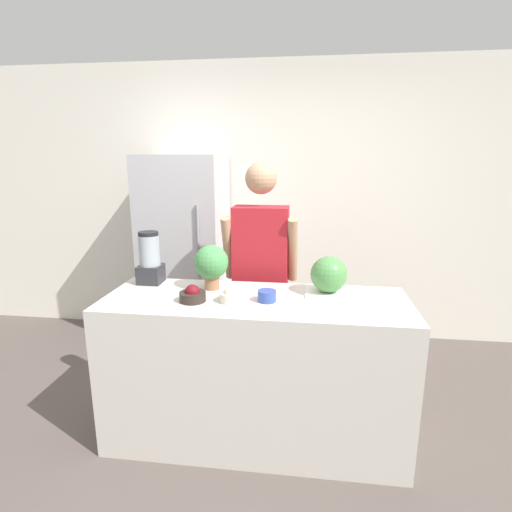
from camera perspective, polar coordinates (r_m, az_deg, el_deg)
name	(u,v)px	position (r m, az deg, el deg)	size (l,w,h in m)	color
ground_plane	(248,472)	(2.57, -1.16, -28.44)	(14.00, 14.00, 0.00)	#564C47
wall_back	(278,204)	(3.89, 3.09, 7.44)	(8.00, 0.06, 2.60)	white
counter_island	(255,369)	(2.56, -0.10, -15.86)	(1.80, 0.65, 0.92)	beige
refrigerator	(186,253)	(3.75, -10.00, 0.49)	(0.72, 0.67, 1.76)	#B7B7BC
person	(261,277)	(2.93, 0.67, -2.99)	(0.53, 0.27, 1.70)	#333338
cutting_board	(332,293)	(2.49, 10.84, -5.15)	(0.32, 0.23, 0.01)	white
watermelon	(329,274)	(2.44, 10.36, -2.60)	(0.22, 0.22, 0.22)	#4C8C47
bowl_cherries	(193,295)	(2.34, -9.06, -5.52)	(0.15, 0.15, 0.10)	#2D231E
bowl_cream	(232,295)	(2.31, -3.51, -5.64)	(0.14, 0.14, 0.10)	beige
bowl_small_blue	(267,296)	(2.31, 1.57, -5.73)	(0.11, 0.11, 0.06)	#334C9E
blender	(150,259)	(2.70, -14.93, -0.42)	(0.15, 0.15, 0.34)	#28282D
potted_plant	(211,263)	(2.50, -6.40, -1.05)	(0.21, 0.21, 0.28)	#996647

